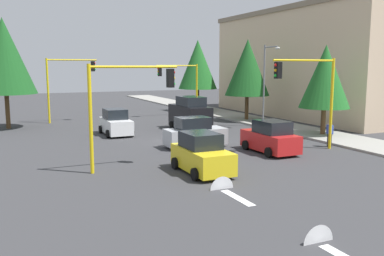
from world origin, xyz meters
name	(u,v)px	position (x,y,z in m)	size (l,w,h in m)	color
ground_plane	(184,142)	(0.00, 0.00, 0.00)	(120.00, 120.00, 0.00)	#353538
sidewalk_kerb	(269,124)	(-5.00, 10.50, 0.07)	(80.00, 4.00, 0.15)	gray
lane_arrow_near	(228,192)	(11.51, -3.00, 0.01)	(2.40, 1.10, 1.10)	silver
lane_arrow_mid	(331,249)	(17.51, -3.00, 0.01)	(2.40, 1.10, 1.10)	silver
apartment_block	(310,63)	(-9.24, 18.50, 5.54)	(24.14, 9.30, 11.05)	beige
traffic_signal_far_left	(181,79)	(-14.00, 5.66, 3.85)	(0.36, 4.59, 5.42)	yellow
traffic_signal_near_right	(128,95)	(6.00, -5.64, 3.78)	(0.36, 4.59, 5.32)	yellow
traffic_signal_far_right	(67,77)	(-14.00, -5.74, 4.19)	(0.36, 4.59, 5.94)	yellow
traffic_signal_near_left	(309,86)	(6.00, 5.70, 4.03)	(0.36, 4.59, 5.70)	yellow
street_lamp_curbside	(267,76)	(-3.61, 9.20, 4.35)	(2.15, 0.28, 7.00)	slate
tree_roadside_mid	(247,68)	(-8.00, 10.00, 5.08)	(4.23, 4.23, 7.74)	brown
tree_roadside_far	(198,65)	(-18.00, 9.50, 5.41)	(4.49, 4.49, 8.23)	brown
tree_roadside_near	(325,77)	(2.00, 10.50, 4.44)	(3.72, 3.72, 6.78)	brown
tree_opposite_side	(4,56)	(-12.00, -11.00, 6.04)	(5.00, 5.00, 9.17)	brown
delivery_van_black	(190,115)	(-4.84, 2.61, 1.28)	(4.80, 2.22, 2.77)	black
car_silver	(195,133)	(2.00, -0.12, 0.90)	(1.96, 3.93, 1.98)	#B2B5BA
car_white	(116,123)	(-5.07, -3.53, 0.90)	(3.93, 2.06, 1.98)	white
car_red	(270,138)	(5.42, 3.36, 0.90)	(4.03, 2.08, 1.98)	red
car_yellow	(202,155)	(8.06, -2.54, 0.90)	(3.89, 2.09, 1.98)	yellow
pedestrian_crossing	(330,133)	(5.54, 7.91, 0.91)	(0.40, 0.24, 1.70)	#262638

